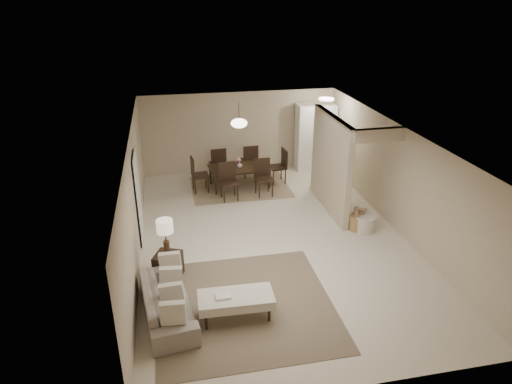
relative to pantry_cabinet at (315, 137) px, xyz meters
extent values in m
plane|color=beige|center=(-2.35, -4.15, -1.05)|extent=(9.00, 9.00, 0.00)
plane|color=white|center=(-2.35, -4.15, 1.45)|extent=(9.00, 9.00, 0.00)
plane|color=#BCA98E|center=(-2.35, 0.35, 0.20)|extent=(6.00, 0.00, 6.00)
plane|color=#BCA98E|center=(-5.35, -4.15, 0.20)|extent=(0.00, 9.00, 9.00)
plane|color=#BCA98E|center=(0.65, -4.15, 0.20)|extent=(0.00, 9.00, 9.00)
cube|color=#BCA98E|center=(-0.55, -2.90, 0.20)|extent=(0.15, 2.50, 2.50)
cube|color=black|center=(-5.32, -3.55, -0.03)|extent=(0.04, 0.90, 2.04)
cube|color=white|center=(0.00, 0.00, 0.00)|extent=(1.20, 0.55, 2.10)
cylinder|color=white|center=(-0.05, -0.95, 1.41)|extent=(0.44, 0.44, 0.05)
cube|color=brown|center=(-3.42, -6.47, -1.04)|extent=(3.20, 3.20, 0.01)
imported|color=gray|center=(-4.80, -6.47, -0.76)|extent=(2.09, 1.03, 0.59)
cube|color=beige|center=(-3.62, -6.77, -0.67)|extent=(1.33, 0.64, 0.17)
cylinder|color=black|center=(-4.17, -6.99, -0.90)|extent=(0.05, 0.05, 0.29)
cylinder|color=black|center=(-3.08, -6.99, -0.90)|extent=(0.05, 0.05, 0.29)
cylinder|color=black|center=(-4.17, -6.55, -0.90)|extent=(0.05, 0.05, 0.29)
cylinder|color=black|center=(-3.08, -6.55, -0.90)|extent=(0.05, 0.05, 0.29)
cube|color=black|center=(-4.75, -5.28, -0.78)|extent=(0.64, 0.64, 0.53)
cylinder|color=#4E3621|center=(-4.75, -5.28, -0.37)|extent=(0.12, 0.12, 0.30)
cylinder|color=#4E3621|center=(-4.75, -5.28, -0.09)|extent=(0.03, 0.03, 0.26)
cylinder|color=beige|center=(-4.75, -5.28, 0.11)|extent=(0.32, 0.32, 0.26)
cylinder|color=beige|center=(-0.10, -4.25, -0.86)|extent=(0.49, 0.49, 0.38)
cylinder|color=olive|center=(-0.23, -4.15, -0.87)|extent=(0.54, 0.54, 0.36)
cube|color=#857253|center=(-2.58, -1.03, -1.04)|extent=(2.80, 2.10, 0.01)
imported|color=black|center=(-2.58, -1.03, -0.74)|extent=(1.82, 1.12, 0.61)
imported|color=white|center=(-2.58, -1.03, -0.36)|extent=(0.17, 0.17, 0.15)
cube|color=yellow|center=(-0.11, -1.65, -1.04)|extent=(1.05, 0.76, 0.01)
cylinder|color=#4E3621|center=(-2.58, -1.03, 1.20)|extent=(0.02, 0.02, 0.50)
ellipsoid|color=#FFEAC6|center=(-2.58, -1.03, 0.87)|extent=(0.46, 0.46, 0.25)
camera|label=1|loc=(-4.56, -13.18, 4.26)|focal=32.00mm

